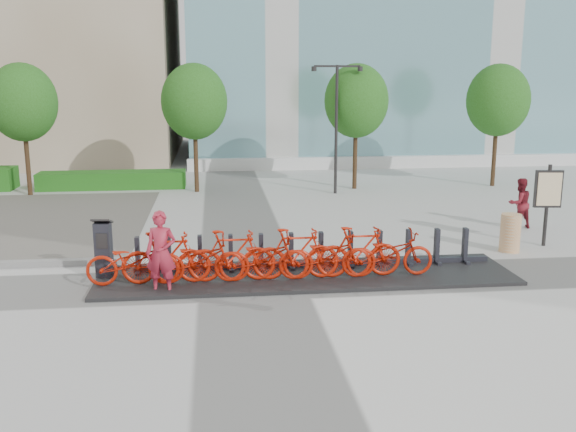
{
  "coord_description": "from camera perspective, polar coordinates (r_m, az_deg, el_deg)",
  "views": [
    {
      "loc": [
        -0.77,
        -13.83,
        4.56
      ],
      "look_at": [
        1.0,
        1.5,
        1.2
      ],
      "focal_mm": 40.0,
      "sensor_mm": 36.0,
      "label": 1
    }
  ],
  "objects": [
    {
      "name": "tree_3",
      "position": [
        28.4,
        18.16,
        9.73
      ],
      "size": [
        2.6,
        2.6,
        5.1
      ],
      "color": "#44331C",
      "rests_on": "ground"
    },
    {
      "name": "construction_barrel",
      "position": [
        17.96,
        19.15,
        -1.44
      ],
      "size": [
        0.65,
        0.65,
        1.02
      ],
      "primitive_type": "cylinder",
      "rotation": [
        0.0,
        0.0,
        0.27
      ],
      "color": "orange",
      "rests_on": "ground"
    },
    {
      "name": "kiosk",
      "position": [
        15.18,
        -16.07,
        -2.79
      ],
      "size": [
        0.46,
        0.4,
        1.38
      ],
      "rotation": [
        0.0,
        0.0,
        -0.12
      ],
      "color": "#212129",
      "rests_on": "dock_pad"
    },
    {
      "name": "dock_rail_posts",
      "position": [
        15.3,
        1.65,
        -3.08
      ],
      "size": [
        8.02,
        0.5,
        0.85
      ],
      "primitive_type": null,
      "color": "#212129",
      "rests_on": "dock_pad"
    },
    {
      "name": "bike_4",
      "position": [
        14.37,
        -2.15,
        -3.68
      ],
      "size": [
        2.02,
        0.7,
        1.06
      ],
      "primitive_type": "imported",
      "rotation": [
        0.0,
        0.0,
        1.57
      ],
      "color": "#AD1906",
      "rests_on": "dock_pad"
    },
    {
      "name": "tree_1",
      "position": [
        25.86,
        -8.34,
        10.01
      ],
      "size": [
        2.6,
        2.6,
        5.1
      ],
      "color": "#44331C",
      "rests_on": "ground"
    },
    {
      "name": "ground",
      "position": [
        14.58,
        -3.24,
        -5.96
      ],
      "size": [
        120.0,
        120.0,
        0.0
      ],
      "primitive_type": "plane",
      "color": "beige"
    },
    {
      "name": "worker_red",
      "position": [
        13.9,
        -11.22,
        -3.22
      ],
      "size": [
        0.73,
        0.55,
        1.8
      ],
      "primitive_type": "imported",
      "rotation": [
        0.0,
        0.0,
        -0.19
      ],
      "color": "#A72237",
      "rests_on": "ground"
    },
    {
      "name": "bike_6",
      "position": [
        14.55,
        3.53,
        -3.49
      ],
      "size": [
        2.02,
        0.7,
        1.06
      ],
      "primitive_type": "imported",
      "rotation": [
        0.0,
        0.0,
        1.57
      ],
      "color": "#AD1906",
      "rests_on": "dock_pad"
    },
    {
      "name": "tree_0",
      "position": [
        26.84,
        -22.53,
        9.3
      ],
      "size": [
        2.6,
        2.6,
        5.1
      ],
      "color": "#44331C",
      "rests_on": "ground"
    },
    {
      "name": "dock_pad",
      "position": [
        14.98,
        1.68,
        -5.29
      ],
      "size": [
        9.6,
        2.4,
        0.08
      ],
      "primitive_type": "cube",
      "color": "black",
      "rests_on": "ground"
    },
    {
      "name": "streetlamp",
      "position": [
        25.32,
        4.33,
        9.03
      ],
      "size": [
        2.0,
        0.2,
        5.0
      ],
      "color": "black",
      "rests_on": "ground"
    },
    {
      "name": "bike_5",
      "position": [
        14.43,
        0.71,
        -3.37
      ],
      "size": [
        1.96,
        0.55,
        1.18
      ],
      "primitive_type": "imported",
      "rotation": [
        0.0,
        0.0,
        1.57
      ],
      "color": "#AD1906",
      "rests_on": "dock_pad"
    },
    {
      "name": "bike_3",
      "position": [
        14.32,
        -5.03,
        -3.53
      ],
      "size": [
        1.96,
        0.55,
        1.18
      ],
      "primitive_type": "imported",
      "rotation": [
        0.0,
        0.0,
        1.57
      ],
      "color": "#AD1906",
      "rests_on": "dock_pad"
    },
    {
      "name": "hedge_b",
      "position": [
        27.68,
        -15.33,
        3.1
      ],
      "size": [
        6.0,
        1.2,
        0.7
      ],
      "primitive_type": "cube",
      "color": "#196517",
      "rests_on": "ground"
    },
    {
      "name": "bike_0",
      "position": [
        14.45,
        -13.63,
        -3.94
      ],
      "size": [
        2.02,
        0.7,
        1.06
      ],
      "primitive_type": "imported",
      "rotation": [
        0.0,
        0.0,
        1.57
      ],
      "color": "#AD1906",
      "rests_on": "dock_pad"
    },
    {
      "name": "bike_2",
      "position": [
        14.34,
        -7.9,
        -3.83
      ],
      "size": [
        2.02,
        0.7,
        1.06
      ],
      "primitive_type": "imported",
      "rotation": [
        0.0,
        0.0,
        1.57
      ],
      "color": "#AD1906",
      "rests_on": "dock_pad"
    },
    {
      "name": "map_sign",
      "position": [
        18.75,
        22.11,
        1.95
      ],
      "size": [
        0.74,
        0.21,
        2.25
      ],
      "rotation": [
        0.0,
        0.0,
        -0.13
      ],
      "color": "black",
      "rests_on": "ground"
    },
    {
      "name": "tree_2",
      "position": [
        26.48,
        6.09,
        10.12
      ],
      "size": [
        2.6,
        2.6,
        5.1
      ],
      "color": "#44331C",
      "rests_on": "ground"
    },
    {
      "name": "bike_7",
      "position": [
        14.67,
        6.3,
        -3.17
      ],
      "size": [
        1.96,
        0.55,
        1.18
      ],
      "primitive_type": "imported",
      "rotation": [
        0.0,
        0.0,
        1.57
      ],
      "color": "#AD1906",
      "rests_on": "dock_pad"
    },
    {
      "name": "bike_8",
      "position": [
        14.86,
        9.01,
        -3.28
      ],
      "size": [
        2.02,
        0.7,
        1.06
      ],
      "primitive_type": "imported",
      "rotation": [
        0.0,
        0.0,
        1.57
      ],
      "color": "#AD1906",
      "rests_on": "dock_pad"
    },
    {
      "name": "pedestrian",
      "position": [
        20.82,
        19.9,
        1.07
      ],
      "size": [
        0.85,
        0.72,
        1.55
      ],
      "primitive_type": "imported",
      "rotation": [
        0.0,
        0.0,
        3.34
      ],
      "color": "maroon",
      "rests_on": "ground"
    },
    {
      "name": "bike_1",
      "position": [
        14.36,
        -10.79,
        -3.66
      ],
      "size": [
        1.96,
        0.55,
        1.18
      ],
      "primitive_type": "imported",
      "rotation": [
        0.0,
        0.0,
        1.57
      ],
      "color": "#AD1906",
      "rests_on": "dock_pad"
    }
  ]
}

